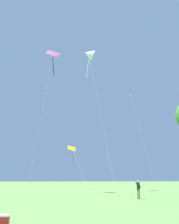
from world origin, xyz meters
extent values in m
cube|color=yellow|center=(4.26, 36.95, 6.89)|extent=(1.44, 1.01, 1.10)
cylinder|color=#3F382D|center=(4.26, 36.95, 6.89)|extent=(1.27, 0.11, 0.43)
cylinder|color=red|center=(4.44, 36.86, 5.56)|extent=(0.44, 0.27, 1.68)
cylinder|color=silver|center=(5.12, 32.21, 3.39)|extent=(1.74, 9.49, 6.79)
cube|color=pink|center=(0.40, 28.46, 20.18)|extent=(2.21, 1.22, 1.70)
cylinder|color=#3F382D|center=(0.40, 28.46, 20.18)|extent=(1.68, 0.72, 0.83)
cylinder|color=black|center=(0.54, 28.54, 18.04)|extent=(0.41, 0.28, 2.83)
cylinder|color=silver|center=(-0.52, 24.76, 10.01)|extent=(1.85, 7.42, 20.02)
cube|color=red|center=(17.84, 44.17, 21.14)|extent=(0.94, 1.11, 1.03)
cylinder|color=#3F382D|center=(17.84, 44.17, 21.14)|extent=(0.89, 0.10, 0.57)
cylinder|color=yellow|center=(17.82, 44.06, 20.06)|extent=(0.09, 0.27, 1.40)
cylinder|color=silver|center=(17.54, 38.38, 10.53)|extent=(0.61, 11.58, 21.06)
cone|color=white|center=(6.51, 32.12, 22.61)|extent=(2.05, 1.90, 2.21)
cylinder|color=silver|center=(6.33, 32.21, 20.07)|extent=(0.51, 0.30, 3.59)
cylinder|color=silver|center=(7.06, 26.28, 11.22)|extent=(1.11, 11.69, 22.44)
cylinder|color=#665B4C|center=(8.72, 17.25, 0.40)|extent=(0.11, 0.11, 0.80)
cylinder|color=#665B4C|center=(8.82, 17.12, 0.40)|extent=(0.11, 0.11, 0.80)
cube|color=black|center=(8.77, 17.19, 1.10)|extent=(0.27, 0.27, 0.60)
cylinder|color=black|center=(8.69, 17.29, 1.25)|extent=(0.23, 0.26, 0.56)
cylinder|color=black|center=(8.85, 17.09, 1.25)|extent=(0.23, 0.26, 0.56)
sphere|color=tan|center=(8.77, 17.19, 1.51)|extent=(0.22, 0.22, 0.22)
cube|color=red|center=(-0.86, 5.48, 0.19)|extent=(0.56, 0.36, 0.38)
cube|color=white|center=(-0.86, 5.48, 0.41)|extent=(0.60, 0.40, 0.06)
camera|label=1|loc=(0.90, -4.57, 1.71)|focal=38.37mm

